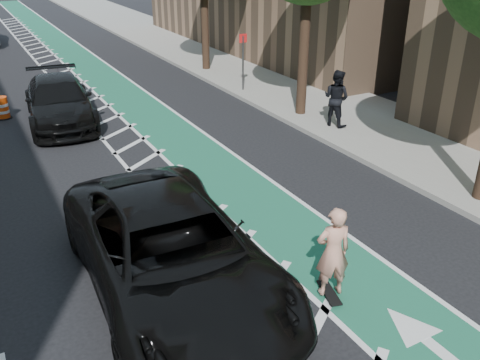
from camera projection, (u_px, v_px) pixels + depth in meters
ground at (199, 312)px, 9.03m from camera, size 120.00×120.00×0.00m
bike_lane at (158, 123)px, 18.24m from camera, size 2.00×90.00×0.01m
buffer_strip at (117, 130)px, 17.58m from camera, size 1.40×90.00×0.01m
sidewalk_right at (306, 97)px, 21.04m from camera, size 5.00×90.00×0.15m
curb_right at (255, 105)px, 19.97m from camera, size 0.12×90.00×0.16m
sign_post at (243, 61)px, 21.24m from camera, size 0.35×0.08×2.47m
skateboard at (329, 293)px, 9.38m from camera, size 0.41×0.79×0.10m
skateboarder at (333, 252)px, 8.99m from camera, size 0.73×0.58×1.76m
suv_near at (172, 253)px, 9.12m from camera, size 3.21×6.51×1.78m
suv_far at (59, 101)px, 18.02m from camera, size 2.76×5.60×1.57m
pedestrian at (336, 98)px, 17.20m from camera, size 1.00×1.13×1.92m
barrel_b at (2, 108)px, 18.58m from camera, size 0.59×0.59×0.80m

